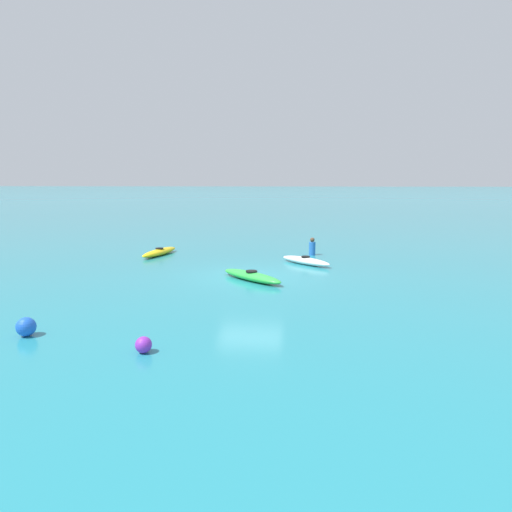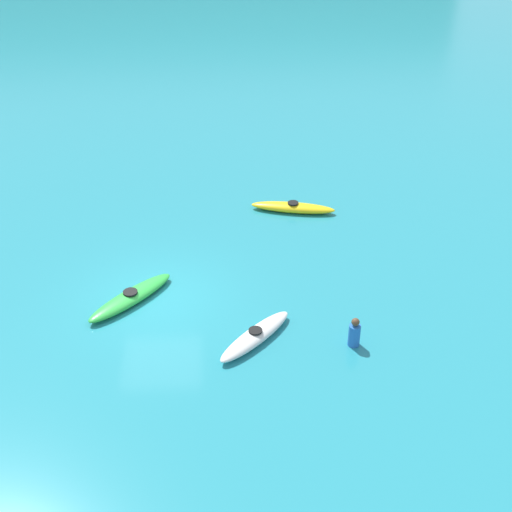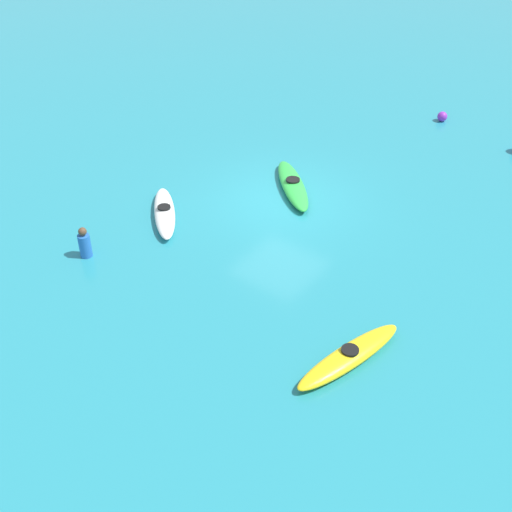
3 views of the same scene
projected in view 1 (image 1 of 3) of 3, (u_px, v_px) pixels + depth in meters
The scene contains 7 objects.
ground_plane at pixel (251, 276), 17.74m from camera, with size 600.00×600.00×0.00m, color teal.
kayak_green at pixel (252, 276), 16.99m from camera, with size 2.62×2.72×0.37m.
kayak_yellow at pixel (159, 252), 22.77m from camera, with size 3.09×1.26×0.37m.
kayak_white at pixel (306, 261), 20.26m from camera, with size 2.33×2.41×0.37m.
buoy_blue at pixel (26, 327), 10.86m from camera, with size 0.46×0.46×0.46m, color blue.
buoy_purple at pixel (143, 345), 9.81m from camera, with size 0.36×0.36×0.36m, color purple.
person_near_shore at pixel (312, 247), 22.78m from camera, with size 0.36×0.36×0.88m.
Camera 1 is at (-17.28, -1.91, 3.65)m, focal length 32.12 mm.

